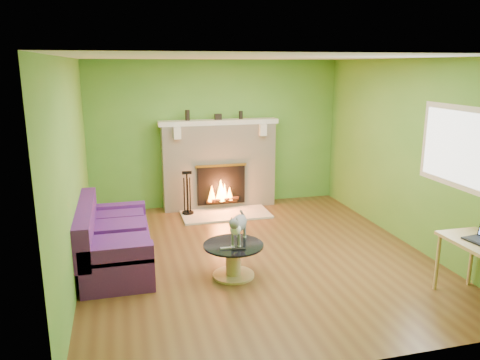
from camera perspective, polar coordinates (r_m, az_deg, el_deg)
The scene contains 20 objects.
floor at distance 6.43m, azimuth 1.84°, elevation -9.12°, with size 5.00×5.00×0.00m, color brown.
ceiling at distance 5.92m, azimuth 2.04°, elevation 14.72°, with size 5.00×5.00×0.00m, color white.
wall_back at distance 8.43m, azimuth -2.89°, elevation 5.61°, with size 5.00×5.00×0.00m, color #4F8F2F.
wall_front at distance 3.79m, azimuth 12.71°, elevation -5.13°, with size 5.00×5.00×0.00m, color #4F8F2F.
wall_left at distance 5.83m, azimuth -19.79°, elevation 1.05°, with size 5.00×5.00×0.00m, color #4F8F2F.
wall_right at distance 7.01m, azimuth 19.90°, elevation 3.09°, with size 5.00×5.00×0.00m, color #4F8F2F.
window_frame at distance 6.25m, azimuth 24.60°, elevation 3.77°, with size 1.20×1.20×0.00m, color silver.
window_pane at distance 6.25m, azimuth 24.55°, elevation 3.77°, with size 1.06×1.06×0.00m, color white.
fireplace at distance 8.35m, azimuth -2.59°, elevation 1.85°, with size 2.10×0.46×1.58m.
hearth at distance 8.06m, azimuth -1.76°, elevation -4.17°, with size 1.50×0.75×0.03m, color beige.
mantel at distance 8.20m, azimuth -2.62°, elevation 7.07°, with size 2.10×0.28×0.08m, color silver.
sofa at distance 6.25m, azimuth -15.33°, elevation -7.22°, with size 0.86×1.82×0.82m.
coffee_table at distance 5.74m, azimuth -0.81°, elevation -9.46°, with size 0.73×0.73×0.41m.
cat at distance 5.67m, azimuth -0.15°, elevation -5.73°, with size 0.23×0.63×0.39m, color slate, non-canonical shape.
remote_silver at distance 5.54m, azimuth -1.53°, elevation -8.29°, with size 0.17×0.04×0.02m, color gray.
remote_black at distance 5.51m, azimuth -0.16°, elevation -8.42°, with size 0.16×0.04×0.02m, color black.
fire_tools at distance 7.98m, azimuth -6.44°, elevation -1.52°, with size 0.20×0.20×0.75m, color black, non-canonical shape.
mantel_vase_left at distance 8.13m, azimuth -6.43°, elevation 7.85°, with size 0.08×0.08×0.18m, color black.
mantel_vase_right at distance 8.31m, azimuth 0.09°, elevation 7.94°, with size 0.07×0.07×0.14m, color black.
mantel_box at distance 8.22m, azimuth -2.69°, elevation 7.72°, with size 0.12×0.08×0.10m, color black.
Camera 1 is at (-1.68, -5.68, 2.52)m, focal length 35.00 mm.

